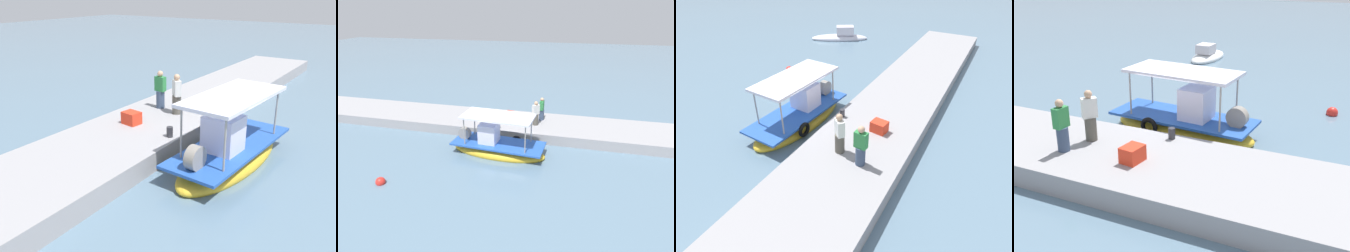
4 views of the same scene
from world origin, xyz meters
TOP-DOWN VIEW (x-y plane):
  - ground_plane at (0.00, 0.00)m, footprint 120.00×120.00m
  - dock_quay at (0.00, -3.73)m, footprint 36.00×4.21m
  - main_fishing_boat at (0.37, 0.20)m, footprint 6.17×2.52m
  - fisherman_near_bollard at (-1.58, -3.25)m, footprint 0.56×0.56m
  - fisherman_by_crate at (-1.88, -4.33)m, footprint 0.42×0.52m
  - mooring_bollard at (0.87, -2.00)m, footprint 0.24×0.24m
  - cargo_crate at (0.55, -4.08)m, footprint 0.64×0.76m
  - marker_buoy at (5.50, 4.93)m, footprint 0.51×0.51m
  - moored_boat_near at (-3.73, 13.16)m, footprint 1.87×4.15m

SIDE VIEW (x-z plane):
  - ground_plane at x=0.00m, z-range 0.00..0.00m
  - marker_buoy at x=5.50m, z-range -0.15..0.36m
  - moored_boat_near at x=-3.73m, z-range -0.47..0.88m
  - dock_quay at x=0.00m, z-range 0.00..0.73m
  - main_fishing_boat at x=0.37m, z-range -1.00..1.93m
  - mooring_bollard at x=0.87m, z-range 0.73..1.12m
  - cargo_crate at x=0.55m, z-range 0.73..1.24m
  - fisherman_by_crate at x=-1.88m, z-range 0.65..2.39m
  - fisherman_near_bollard at x=-1.58m, z-range 0.65..2.43m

